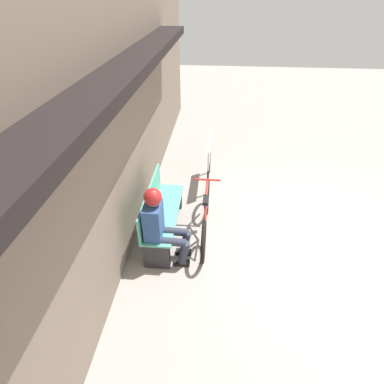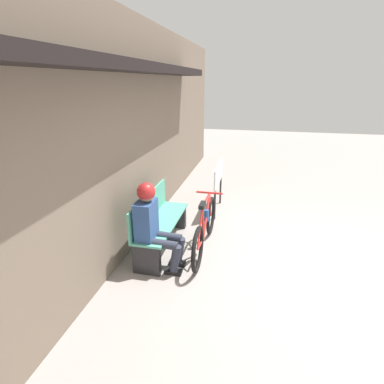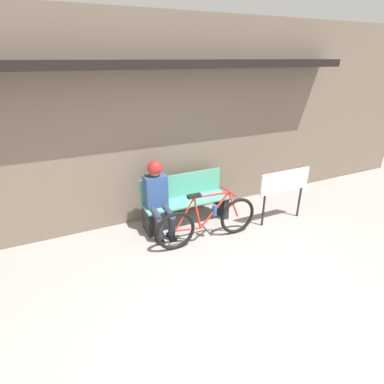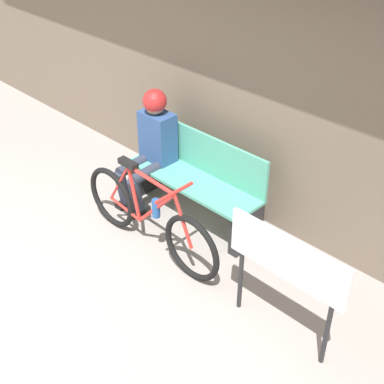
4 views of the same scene
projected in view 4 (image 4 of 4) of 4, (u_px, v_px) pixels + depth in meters
The scene contains 5 objects.
storefront_wall at pixel (204, 30), 4.84m from camera, with size 12.00×0.56×3.20m.
park_bench_near at pixel (196, 182), 5.10m from camera, with size 1.44×0.42×0.83m.
bicycle at pixel (149, 218), 4.68m from camera, with size 1.66×0.40×0.83m.
person_seated at pixel (151, 140), 5.17m from camera, with size 0.34×0.60×1.18m.
signboard at pixel (286, 264), 3.67m from camera, with size 0.96×0.04×0.91m.
Camera 4 is at (3.31, -0.82, 3.12)m, focal length 50.00 mm.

